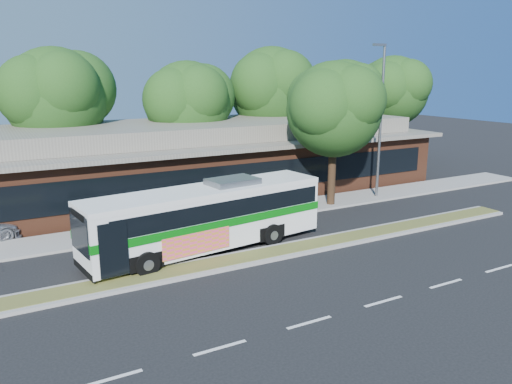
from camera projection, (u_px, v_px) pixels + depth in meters
ground at (300, 255)px, 20.91m from camera, size 120.00×120.00×0.00m
median_strip at (292, 249)px, 21.40m from camera, size 26.00×1.10×0.15m
sidewalk at (233, 216)px, 26.35m from camera, size 44.00×2.60×0.12m
plaza_building at (186, 159)px, 31.48m from camera, size 33.20×11.20×4.45m
lamp_post at (380, 117)px, 29.37m from camera, size 0.93×0.18×9.07m
tree_bg_b at (63, 95)px, 30.16m from camera, size 6.69×6.00×9.00m
tree_bg_c at (193, 102)px, 33.16m from camera, size 6.24×5.60×8.26m
tree_bg_d at (276, 87)px, 37.14m from camera, size 6.91×6.20×9.37m
tree_bg_e at (347, 95)px, 39.24m from camera, size 6.47×5.80×8.50m
tree_bg_f at (395, 90)px, 42.84m from camera, size 6.69×6.00×8.92m
transit_bus at (208, 213)px, 21.10m from camera, size 10.87×3.64×3.00m
sidewalk_tree at (338, 107)px, 27.66m from camera, size 5.87×5.26×8.12m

